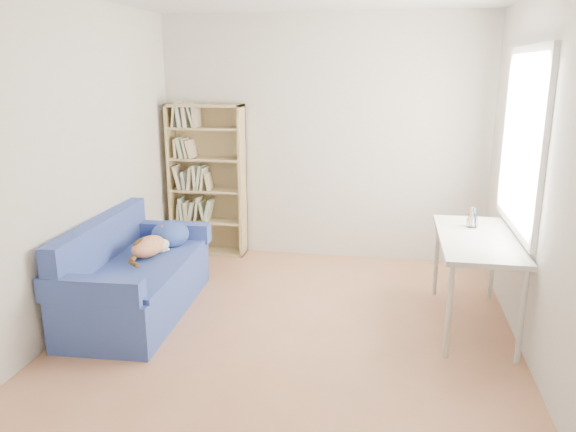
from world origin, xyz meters
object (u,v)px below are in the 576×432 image
Objects in this scene: sofa at (136,276)px; desk at (477,245)px; bookshelf at (208,186)px; pen_cup at (472,220)px.

sofa is 1.30× the size of desk.
bookshelf is 9.54× the size of pen_cup.
desk is at bearing 1.92° from sofa.
pen_cup reaches higher than sofa.
sofa is 2.84m from desk.
bookshelf is at bearing 83.04° from sofa.
pen_cup is (-0.01, 0.28, 0.13)m from desk.
desk is (2.81, 0.23, 0.37)m from sofa.
sofa reaches higher than desk.
bookshelf is (0.12, 1.64, 0.46)m from sofa.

